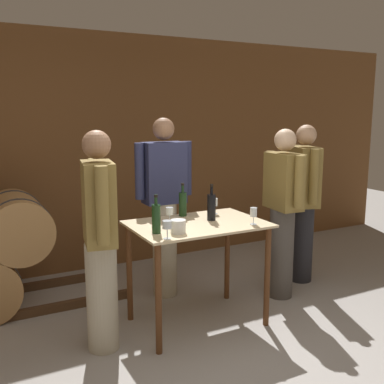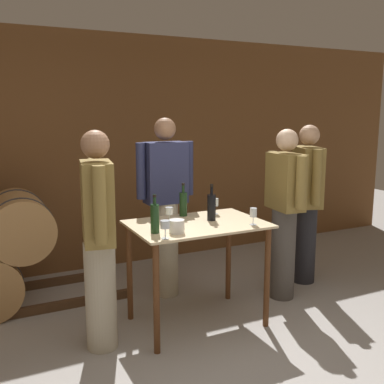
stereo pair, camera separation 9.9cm
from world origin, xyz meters
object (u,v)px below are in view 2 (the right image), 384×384
Objects in this scene: wine_bottle_left at (183,203)px; person_visitor_with_scarf at (166,203)px; person_visitor_near_door at (99,237)px; wine_glass_near_left at (165,225)px; wine_glass_near_right at (215,203)px; ice_bucket at (177,226)px; wine_bottle_center at (212,207)px; wine_glass_far_side at (253,213)px; wine_bottle_far_left at (155,218)px; person_visitor_bearded at (284,211)px; wine_glass_near_center at (169,212)px; person_host at (306,201)px.

wine_bottle_left is 0.17× the size of person_visitor_with_scarf.
wine_glass_near_left is at bearing -31.93° from person_visitor_near_door.
wine_glass_near_right reaches higher than ice_bucket.
wine_glass_far_side is (0.24, -0.29, -0.02)m from wine_bottle_center.
person_visitor_bearded is at bearing 10.17° from wine_bottle_far_left.
ice_bucket is at bearing 176.20° from wine_glass_far_side.
wine_bottle_center is 0.19× the size of person_visitor_bearded.
wine_glass_far_side is 0.09× the size of person_visitor_bearded.
wine_glass_near_left reaches higher than ice_bucket.
wine_glass_near_center is 1.20× the size of ice_bucket.
person_host is (1.76, 0.57, -0.06)m from ice_bucket.
wine_bottle_left is 0.18× the size of person_visitor_near_door.
wine_bottle_far_left is 0.18m from wine_glass_near_left.
wine_bottle_left is at bearing 168.49° from wine_glass_near_right.
person_host is at bearing 29.69° from wine_glass_far_side.
wine_bottle_far_left is 2.12× the size of wine_glass_far_side.
person_host is (1.47, 0.07, -0.12)m from wine_bottle_left.
wine_bottle_far_left reaches higher than wine_glass_near_center.
person_visitor_near_door is (-0.63, -0.12, -0.11)m from wine_glass_near_center.
wine_glass_near_right is 1.19m from person_host.
wine_glass_near_left is (-0.43, -0.61, -0.01)m from wine_bottle_left.
person_visitor_bearded is at bearing 14.50° from ice_bucket.
person_visitor_with_scarf reaches higher than person_host.
person_visitor_with_scarf is at bearing 112.45° from wine_glass_far_side.
wine_bottle_left is 0.93m from person_visitor_near_door.
wine_bottle_center is at bearing 4.67° from person_visitor_near_door.
wine_glass_near_right is at bearing 16.88° from wine_glass_near_center.
person_visitor_with_scarf is (0.43, 1.01, -0.06)m from wine_glass_near_left.
wine_glass_near_left is 0.82m from wine_glass_far_side.
wine_bottle_far_left is 2.55× the size of ice_bucket.
wine_glass_near_left is 1.50m from person_visitor_bearded.
person_host is at bearing -12.47° from person_visitor_with_scarf.
wine_bottle_far_left reaches higher than ice_bucket.
wine_bottle_left is at bearing 170.51° from person_visitor_bearded.
person_host reaches higher than wine_glass_near_center.
wine_glass_near_center is (-0.38, 0.04, -0.02)m from wine_bottle_center.
wine_bottle_far_left is at bearing -11.69° from person_visitor_near_door.
wine_glass_near_right is at bearing 26.49° from wine_bottle_far_left.
wine_bottle_left reaches higher than wine_glass_near_right.
person_visitor_near_door reaches higher than wine_bottle_left.
wine_glass_far_side is at bearing 4.34° from wine_glass_near_left.
wine_glass_near_center is 0.29m from ice_bucket.
wine_glass_near_left is 0.91m from wine_glass_near_right.
wine_bottle_center is 0.19× the size of person_host.
person_visitor_bearded reaches higher than ice_bucket.
wine_glass_near_right is 1.02× the size of wine_glass_far_side.
wine_glass_near_left is at bearing -175.66° from wine_glass_far_side.
person_host is (1.70, 0.29, -0.11)m from wine_glass_near_center.
person_visitor_near_door is (-0.57, 0.16, -0.05)m from ice_bucket.
person_visitor_near_door is at bearing -139.24° from person_visitor_with_scarf.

